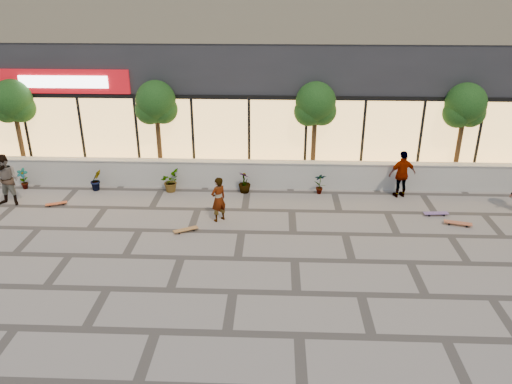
{
  "coord_description": "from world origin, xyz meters",
  "views": [
    {
      "loc": [
        1.03,
        -10.7,
        7.42
      ],
      "look_at": [
        0.45,
        3.47,
        1.3
      ],
      "focal_mm": 35.0,
      "sensor_mm": 36.0,
      "label": 1
    }
  ],
  "objects_px": {
    "tree_midwest": "(156,105)",
    "skateboard_right_near": "(458,223)",
    "skateboard_right_far": "(436,213)",
    "tree_west": "(13,104)",
    "skateboard_left": "(56,204)",
    "skateboard_center": "(186,230)",
    "skater_right_near": "(402,174)",
    "skater_center": "(218,199)",
    "tree_mideast": "(315,107)",
    "skater_left": "(6,180)",
    "tree_east": "(465,108)"
  },
  "relations": [
    {
      "from": "tree_mideast",
      "to": "skateboard_center",
      "type": "relative_size",
      "value": 4.92
    },
    {
      "from": "skateboard_center",
      "to": "skateboard_right_far",
      "type": "distance_m",
      "value": 8.4
    },
    {
      "from": "skater_left",
      "to": "skateboard_left",
      "type": "height_order",
      "value": "skater_left"
    },
    {
      "from": "tree_mideast",
      "to": "skateboard_center",
      "type": "height_order",
      "value": "tree_mideast"
    },
    {
      "from": "tree_west",
      "to": "tree_midwest",
      "type": "height_order",
      "value": "same"
    },
    {
      "from": "skater_center",
      "to": "skateboard_right_far",
      "type": "xyz_separation_m",
      "value": [
        7.3,
        0.66,
        -0.68
      ]
    },
    {
      "from": "tree_mideast",
      "to": "skateboard_left",
      "type": "xyz_separation_m",
      "value": [
        -9.18,
        -2.7,
        -2.91
      ]
    },
    {
      "from": "skater_center",
      "to": "skateboard_right_near",
      "type": "distance_m",
      "value": 7.83
    },
    {
      "from": "tree_midwest",
      "to": "skateboard_left",
      "type": "relative_size",
      "value": 5.28
    },
    {
      "from": "tree_mideast",
      "to": "skater_left",
      "type": "xyz_separation_m",
      "value": [
        -10.81,
        -2.7,
        -2.06
      ]
    },
    {
      "from": "tree_midwest",
      "to": "skateboard_right_near",
      "type": "xyz_separation_m",
      "value": [
        10.5,
        -3.69,
        -2.9
      ]
    },
    {
      "from": "tree_west",
      "to": "skater_left",
      "type": "relative_size",
      "value": 2.11
    },
    {
      "from": "tree_mideast",
      "to": "skater_center",
      "type": "height_order",
      "value": "tree_mideast"
    },
    {
      "from": "skater_right_near",
      "to": "tree_midwest",
      "type": "bearing_deg",
      "value": -23.09
    },
    {
      "from": "skater_left",
      "to": "skateboard_center",
      "type": "height_order",
      "value": "skater_left"
    },
    {
      "from": "tree_west",
      "to": "skateboard_left",
      "type": "height_order",
      "value": "tree_west"
    },
    {
      "from": "skater_center",
      "to": "skater_right_near",
      "type": "height_order",
      "value": "skater_right_near"
    },
    {
      "from": "skateboard_right_far",
      "to": "skater_right_near",
      "type": "bearing_deg",
      "value": 113.99
    },
    {
      "from": "tree_midwest",
      "to": "skater_center",
      "type": "relative_size",
      "value": 2.57
    },
    {
      "from": "skater_center",
      "to": "skateboard_left",
      "type": "xyz_separation_m",
      "value": [
        -5.88,
        0.93,
        -0.69
      ]
    },
    {
      "from": "tree_west",
      "to": "tree_midwest",
      "type": "bearing_deg",
      "value": 0.0
    },
    {
      "from": "tree_midwest",
      "to": "skateboard_center",
      "type": "height_order",
      "value": "tree_midwest"
    },
    {
      "from": "skateboard_left",
      "to": "skateboard_right_far",
      "type": "bearing_deg",
      "value": -24.12
    },
    {
      "from": "tree_midwest",
      "to": "skater_center",
      "type": "bearing_deg",
      "value": -53.38
    },
    {
      "from": "tree_mideast",
      "to": "skateboard_right_near",
      "type": "height_order",
      "value": "tree_mideast"
    },
    {
      "from": "skateboard_left",
      "to": "skateboard_center",
      "type": "bearing_deg",
      "value": -42.93
    },
    {
      "from": "skater_right_near",
      "to": "skateboard_right_near",
      "type": "height_order",
      "value": "skater_right_near"
    },
    {
      "from": "tree_mideast",
      "to": "skater_center",
      "type": "distance_m",
      "value": 5.39
    },
    {
      "from": "skater_right_near",
      "to": "skateboard_left",
      "type": "distance_m",
      "value": 12.41
    },
    {
      "from": "tree_east",
      "to": "skateboard_right_near",
      "type": "height_order",
      "value": "tree_east"
    },
    {
      "from": "tree_east",
      "to": "tree_midwest",
      "type": "bearing_deg",
      "value": 180.0
    },
    {
      "from": "skater_center",
      "to": "skateboard_right_near",
      "type": "bearing_deg",
      "value": 137.23
    },
    {
      "from": "skater_center",
      "to": "skater_right_near",
      "type": "bearing_deg",
      "value": 156.78
    },
    {
      "from": "skateboard_left",
      "to": "skater_right_near",
      "type": "bearing_deg",
      "value": -16.89
    },
    {
      "from": "tree_east",
      "to": "skateboard_left",
      "type": "distance_m",
      "value": 15.21
    },
    {
      "from": "tree_west",
      "to": "skateboard_left",
      "type": "relative_size",
      "value": 5.28
    },
    {
      "from": "tree_west",
      "to": "skater_center",
      "type": "height_order",
      "value": "tree_west"
    },
    {
      "from": "tree_west",
      "to": "tree_midwest",
      "type": "xyz_separation_m",
      "value": [
        5.5,
        0.0,
        0.0
      ]
    },
    {
      "from": "skater_center",
      "to": "tree_west",
      "type": "bearing_deg",
      "value": -66.26
    },
    {
      "from": "tree_mideast",
      "to": "skateboard_left",
      "type": "relative_size",
      "value": 5.28
    },
    {
      "from": "skater_right_near",
      "to": "skateboard_right_far",
      "type": "bearing_deg",
      "value": 104.46
    },
    {
      "from": "skater_left",
      "to": "skateboard_center",
      "type": "relative_size",
      "value": 2.33
    },
    {
      "from": "skateboard_right_near",
      "to": "skateboard_right_far",
      "type": "xyz_separation_m",
      "value": [
        -0.5,
        0.71,
        -0.0
      ]
    },
    {
      "from": "tree_west",
      "to": "skater_center",
      "type": "relative_size",
      "value": 2.57
    },
    {
      "from": "skater_left",
      "to": "skateboard_right_near",
      "type": "bearing_deg",
      "value": 0.89
    },
    {
      "from": "tree_mideast",
      "to": "skateboard_center",
      "type": "xyz_separation_m",
      "value": [
        -4.26,
        -4.49,
        -2.91
      ]
    },
    {
      "from": "tree_east",
      "to": "skateboard_right_near",
      "type": "relative_size",
      "value": 4.35
    },
    {
      "from": "tree_mideast",
      "to": "skateboard_right_far",
      "type": "bearing_deg",
      "value": -36.64
    },
    {
      "from": "tree_west",
      "to": "skateboard_right_far",
      "type": "xyz_separation_m",
      "value": [
        15.5,
        -2.98,
        -2.9
      ]
    },
    {
      "from": "skater_left",
      "to": "skater_right_near",
      "type": "xyz_separation_m",
      "value": [
        13.94,
        1.3,
        -0.05
      ]
    }
  ]
}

